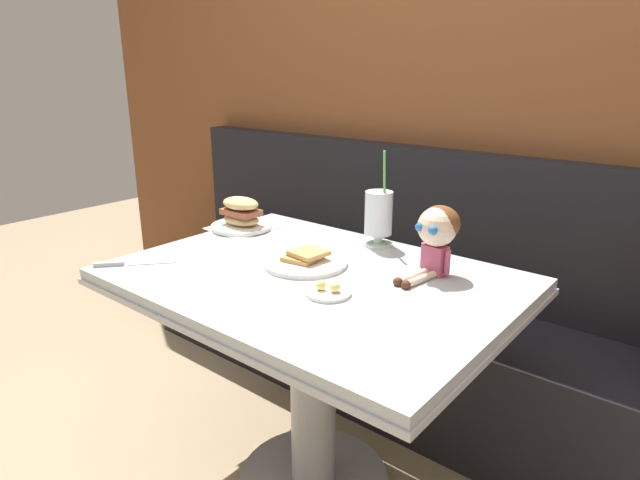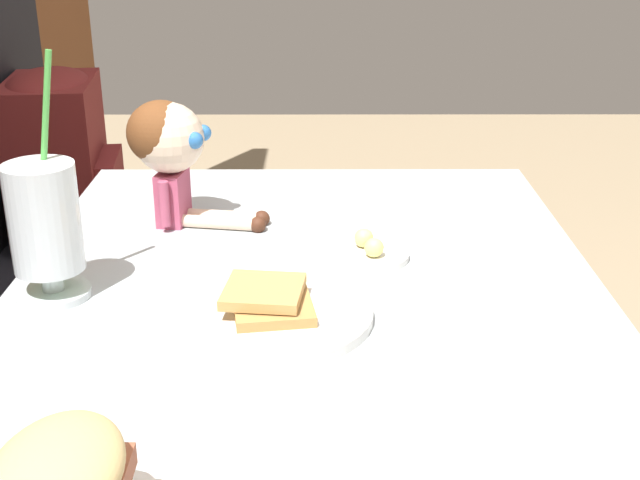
# 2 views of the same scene
# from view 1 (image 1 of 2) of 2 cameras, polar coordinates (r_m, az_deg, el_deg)

# --- Properties ---
(wood_panel_wall) EXTENTS (4.40, 0.08, 2.40)m
(wood_panel_wall) POSITION_cam_1_polar(r_m,az_deg,el_deg) (2.17, 14.64, 14.64)
(wood_panel_wall) COLOR brown
(wood_panel_wall) RESTS_ON ground
(booth_bench) EXTENTS (2.60, 0.48, 1.00)m
(booth_bench) POSITION_cam_1_polar(r_m,az_deg,el_deg) (2.18, 10.09, -8.95)
(booth_bench) COLOR black
(booth_bench) RESTS_ON ground
(diner_table) EXTENTS (1.11, 0.81, 0.74)m
(diner_table) POSITION_cam_1_polar(r_m,az_deg,el_deg) (1.62, -0.73, -10.05)
(diner_table) COLOR #B2BCC1
(diner_table) RESTS_ON ground
(toast_plate) EXTENTS (0.25, 0.25, 0.04)m
(toast_plate) POSITION_cam_1_polar(r_m,az_deg,el_deg) (1.60, -1.57, -2.21)
(toast_plate) COLOR white
(toast_plate) RESTS_ON diner_table
(milkshake_glass) EXTENTS (0.10, 0.10, 0.32)m
(milkshake_glass) POSITION_cam_1_polar(r_m,az_deg,el_deg) (1.76, 6.28, 2.51)
(milkshake_glass) COLOR silver
(milkshake_glass) RESTS_ON diner_table
(sandwich_plate) EXTENTS (0.22, 0.22, 0.12)m
(sandwich_plate) POSITION_cam_1_polar(r_m,az_deg,el_deg) (1.97, -8.29, 2.49)
(sandwich_plate) COLOR white
(sandwich_plate) RESTS_ON diner_table
(butter_saucer) EXTENTS (0.12, 0.12, 0.04)m
(butter_saucer) POSITION_cam_1_polar(r_m,az_deg,el_deg) (1.40, 0.86, -5.40)
(butter_saucer) COLOR white
(butter_saucer) RESTS_ON diner_table
(butter_knife) EXTENTS (0.17, 0.19, 0.01)m
(butter_knife) POSITION_cam_1_polar(r_m,az_deg,el_deg) (1.70, -20.20, -2.35)
(butter_knife) COLOR silver
(butter_knife) RESTS_ON diner_table
(seated_doll) EXTENTS (0.13, 0.23, 0.20)m
(seated_doll) POSITION_cam_1_polar(r_m,az_deg,el_deg) (1.53, 12.20, 0.98)
(seated_doll) COLOR #B74C6B
(seated_doll) RESTS_ON diner_table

